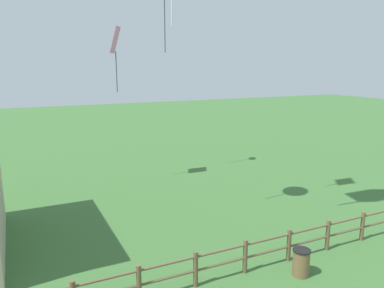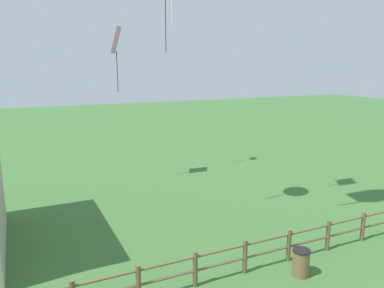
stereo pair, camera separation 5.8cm
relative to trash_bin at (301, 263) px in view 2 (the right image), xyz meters
The scene contains 3 objects.
wooden_fence 2.45m from the trash_bin, 159.12° to the left, with size 15.37×0.14×1.08m.
trash_bin is the anchor object (origin of this frame).
kite_pink_diamond 13.46m from the trash_bin, 102.47° to the left, with size 0.80×1.06×3.27m.
Camera 2 is at (-5.13, -2.71, 6.25)m, focal length 35.00 mm.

